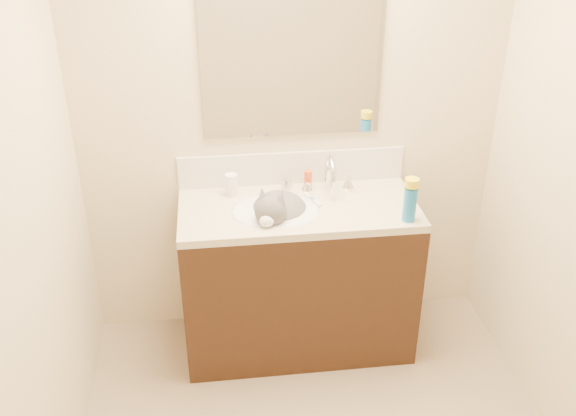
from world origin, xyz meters
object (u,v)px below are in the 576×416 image
object	(u,v)px
pill_bottle	(231,185)
spray_can	(410,204)
vanity_cabinet	(298,280)
amber_bottle	(308,180)
faucet	(330,177)
basin	(276,223)
silver_jar	(287,183)
cat	(278,214)

from	to	relation	value
pill_bottle	spray_can	size ratio (longest dim) A/B	0.67
vanity_cabinet	amber_bottle	world-z (taller)	amber_bottle
faucet	basin	bearing A→B (deg)	-150.88
basin	silver_jar	distance (m)	0.27
faucet	silver_jar	distance (m)	0.23
pill_bottle	vanity_cabinet	bearing A→B (deg)	-27.01
vanity_cabinet	faucet	size ratio (longest dim) A/B	4.29
basin	spray_can	bearing A→B (deg)	-15.69
spray_can	faucet	bearing A→B (deg)	133.49
faucet	spray_can	world-z (taller)	faucet
faucet	cat	size ratio (longest dim) A/B	0.63
faucet	spray_can	distance (m)	0.47
vanity_cabinet	silver_jar	xyz separation A→B (m)	(-0.03, 0.21, 0.48)
basin	cat	distance (m)	0.05
amber_bottle	spray_can	distance (m)	0.59
basin	amber_bottle	world-z (taller)	amber_bottle
vanity_cabinet	basin	xyz separation A→B (m)	(-0.12, -0.03, 0.38)
basin	pill_bottle	xyz separation A→B (m)	(-0.21, 0.20, 0.13)
cat	pill_bottle	distance (m)	0.30
cat	silver_jar	size ratio (longest dim) A/B	8.32
silver_jar	cat	bearing A→B (deg)	-107.67
basin	silver_jar	world-z (taller)	silver_jar
faucet	silver_jar	world-z (taller)	faucet
vanity_cabinet	amber_bottle	bearing A→B (deg)	68.25
vanity_cabinet	amber_bottle	xyz separation A→B (m)	(0.08, 0.19, 0.50)
vanity_cabinet	amber_bottle	size ratio (longest dim) A/B	11.93
pill_bottle	spray_can	distance (m)	0.91
vanity_cabinet	silver_jar	world-z (taller)	silver_jar
cat	pill_bottle	xyz separation A→B (m)	(-0.22, 0.19, 0.09)
vanity_cabinet	basin	size ratio (longest dim) A/B	2.67
silver_jar	vanity_cabinet	bearing A→B (deg)	-80.79
amber_bottle	spray_can	size ratio (longest dim) A/B	0.58
basin	spray_can	distance (m)	0.67
silver_jar	faucet	bearing A→B (deg)	-18.05
faucet	spray_can	xyz separation A→B (m)	(0.33, -0.34, 0.00)
faucet	amber_bottle	xyz separation A→B (m)	(-0.10, 0.05, -0.04)
pill_bottle	basin	bearing A→B (deg)	-43.57
basin	amber_bottle	bearing A→B (deg)	48.37
basin	silver_jar	bearing A→B (deg)	69.92
pill_bottle	amber_bottle	xyz separation A→B (m)	(0.40, 0.02, -0.01)
amber_bottle	spray_can	xyz separation A→B (m)	(0.43, -0.40, 0.04)
vanity_cabinet	cat	bearing A→B (deg)	-169.78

